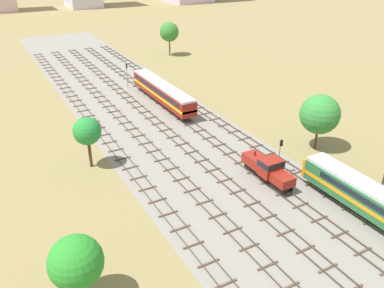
{
  "coord_description": "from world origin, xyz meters",
  "views": [
    {
      "loc": [
        -25.07,
        0.55,
        27.58
      ],
      "look_at": [
        0.0,
        46.34,
        1.5
      ],
      "focal_mm": 37.46,
      "sensor_mm": 36.0,
      "label": 1
    }
  ],
  "objects": [
    {
      "name": "track_centre",
      "position": [
        4.8,
        57.0,
        0.14
      ],
      "size": [
        2.4,
        126.0,
        0.29
      ],
      "color": "#47382D",
      "rests_on": "ground"
    },
    {
      "name": "diesel_railcar_centre_right_nearest",
      "position": [
        9.59,
        21.87,
        2.6
      ],
      "size": [
        2.96,
        20.5,
        3.8
      ],
      "color": "#286638",
      "rests_on": "ground"
    },
    {
      "name": "shunter_loco_centre_near",
      "position": [
        4.8,
        34.8,
        2.01
      ],
      "size": [
        2.74,
        8.46,
        3.1
      ],
      "color": "maroon",
      "rests_on": "ground"
    },
    {
      "name": "lineside_tree_0",
      "position": [
        17.0,
        38.8,
        5.54
      ],
      "size": [
        5.81,
        5.81,
        8.45
      ],
      "color": "#4C331E",
      "rests_on": "ground"
    },
    {
      "name": "ground_plane",
      "position": [
        0.0,
        56.0,
        0.0
      ],
      "size": [
        480.0,
        480.0,
        0.0
      ],
      "primitive_type": "plane",
      "color": "olive"
    },
    {
      "name": "passenger_coach_centre_mid",
      "position": [
        4.8,
        66.85,
        2.61
      ],
      "size": [
        2.96,
        22.0,
        3.8
      ],
      "color": "maroon",
      "rests_on": "ground"
    },
    {
      "name": "lineside_tree_2",
      "position": [
        -21.46,
        26.78,
        4.48
      ],
      "size": [
        4.59,
        4.59,
        6.79
      ],
      "color": "#4C331E",
      "rests_on": "ground"
    },
    {
      "name": "track_centre_right",
      "position": [
        9.59,
        57.0,
        0.14
      ],
      "size": [
        2.4,
        126.0,
        0.29
      ],
      "color": "#47382D",
      "rests_on": "ground"
    },
    {
      "name": "signal_post_near",
      "position": [
        2.4,
        79.44,
        3.33
      ],
      "size": [
        0.28,
        0.47,
        5.23
      ],
      "color": "gray",
      "rests_on": "ground"
    },
    {
      "name": "track_far_left",
      "position": [
        -9.59,
        57.0,
        0.14
      ],
      "size": [
        2.4,
        126.0,
        0.29
      ],
      "color": "#47382D",
      "rests_on": "ground"
    },
    {
      "name": "lineside_tree_1",
      "position": [
        22.44,
        100.13,
        6.41
      ],
      "size": [
        5.17,
        5.17,
        9.01
      ],
      "color": "#4C331E",
      "rests_on": "ground"
    },
    {
      "name": "lineside_tree_3",
      "position": [
        -14.11,
        49.61,
        5.33
      ],
      "size": [
        3.78,
        3.78,
        7.27
      ],
      "color": "#4C331E",
      "rests_on": "ground"
    },
    {
      "name": "signal_post_nearest",
      "position": [
        7.19,
        35.59,
        3.3
      ],
      "size": [
        0.28,
        0.47,
        5.18
      ],
      "color": "gray",
      "rests_on": "ground"
    },
    {
      "name": "track_left",
      "position": [
        -4.8,
        57.0,
        0.14
      ],
      "size": [
        2.4,
        126.0,
        0.29
      ],
      "color": "#47382D",
      "rests_on": "ground"
    },
    {
      "name": "track_centre_left",
      "position": [
        0.0,
        57.0,
        0.14
      ],
      "size": [
        2.4,
        126.0,
        0.29
      ],
      "color": "#47382D",
      "rests_on": "ground"
    },
    {
      "name": "ballast_bed",
      "position": [
        0.0,
        56.0,
        0.0
      ],
      "size": [
        23.18,
        176.0,
        0.01
      ],
      "primitive_type": "cube",
      "color": "gray",
      "rests_on": "ground"
    }
  ]
}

